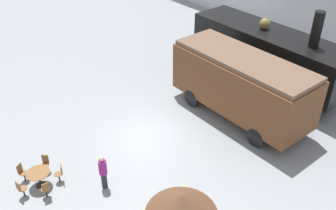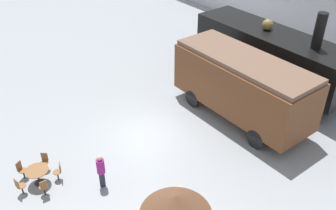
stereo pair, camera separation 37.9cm
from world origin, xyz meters
name	(u,v)px [view 1 (the left image)]	position (x,y,z in m)	size (l,w,h in m)	color
ground_plane	(146,134)	(0.00, 0.00, 0.00)	(80.00, 80.00, 0.00)	gray
steam_locomotive	(268,51)	(0.37, 8.79, 2.11)	(9.94, 2.70, 5.25)	black
passenger_coach_wooden	(241,82)	(1.81, 4.84, 2.03)	(7.62, 2.81, 3.46)	brown
cafe_table_near	(38,175)	(0.10, -5.57, 0.60)	(0.97, 0.97, 0.73)	black
cafe_chair_0	(22,171)	(-0.64, -6.01, 0.51)	(0.40, 0.39, 0.87)	black
cafe_chair_1	(21,188)	(0.29, -6.41, 0.51)	(0.36, 0.38, 0.87)	black
cafe_chair_2	(46,189)	(0.96, -5.65, 0.51)	(0.37, 0.36, 0.87)	black
cafe_chair_3	(60,172)	(0.44, -4.78, 0.51)	(0.38, 0.40, 0.87)	black
cafe_chair_4	(45,162)	(-0.54, -5.01, 0.51)	(0.41, 0.40, 0.87)	black
visitor_person	(103,171)	(1.90, -3.51, 0.89)	(0.34, 0.34, 1.65)	#262633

